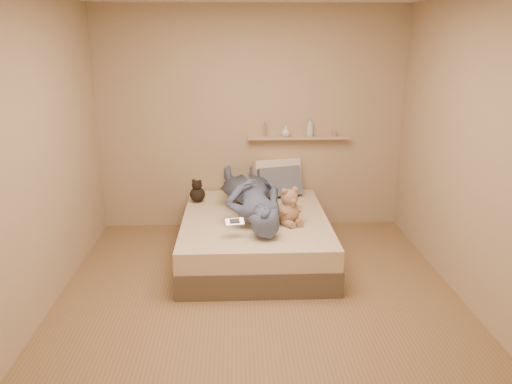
{
  "coord_description": "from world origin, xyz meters",
  "views": [
    {
      "loc": [
        -0.19,
        -3.95,
        2.21
      ],
      "look_at": [
        0.0,
        0.65,
        0.8
      ],
      "focal_mm": 35.0,
      "sensor_mm": 36.0,
      "label": 1
    }
  ],
  "objects_px": {
    "game_console": "(235,222)",
    "person": "(251,195)",
    "pillow_cream": "(277,176)",
    "bed": "(255,236)",
    "pillow_grey": "(280,182)",
    "teddy_bear": "(289,209)",
    "dark_plush": "(197,192)",
    "wall_shelf": "(298,138)"
  },
  "relations": [
    {
      "from": "pillow_grey",
      "to": "wall_shelf",
      "type": "distance_m",
      "value": 0.58
    },
    {
      "from": "bed",
      "to": "pillow_cream",
      "type": "xyz_separation_m",
      "value": [
        0.3,
        0.83,
        0.43
      ]
    },
    {
      "from": "bed",
      "to": "dark_plush",
      "type": "relative_size",
      "value": 7.14
    },
    {
      "from": "dark_plush",
      "to": "person",
      "type": "xyz_separation_m",
      "value": [
        0.59,
        -0.41,
        0.09
      ]
    },
    {
      "from": "wall_shelf",
      "to": "dark_plush",
      "type": "bearing_deg",
      "value": -161.1
    },
    {
      "from": "game_console",
      "to": "pillow_cream",
      "type": "xyz_separation_m",
      "value": [
        0.51,
        1.4,
        0.05
      ]
    },
    {
      "from": "teddy_bear",
      "to": "dark_plush",
      "type": "distance_m",
      "value": 1.2
    },
    {
      "from": "game_console",
      "to": "pillow_grey",
      "type": "relative_size",
      "value": 0.37
    },
    {
      "from": "bed",
      "to": "pillow_cream",
      "type": "bearing_deg",
      "value": 70.16
    },
    {
      "from": "game_console",
      "to": "pillow_cream",
      "type": "height_order",
      "value": "pillow_cream"
    },
    {
      "from": "game_console",
      "to": "wall_shelf",
      "type": "bearing_deg",
      "value": 62.77
    },
    {
      "from": "bed",
      "to": "teddy_bear",
      "type": "bearing_deg",
      "value": -33.52
    },
    {
      "from": "pillow_cream",
      "to": "person",
      "type": "distance_m",
      "value": 0.81
    },
    {
      "from": "dark_plush",
      "to": "pillow_cream",
      "type": "distance_m",
      "value": 0.99
    },
    {
      "from": "bed",
      "to": "game_console",
      "type": "height_order",
      "value": "game_console"
    },
    {
      "from": "game_console",
      "to": "teddy_bear",
      "type": "relative_size",
      "value": 0.48
    },
    {
      "from": "pillow_cream",
      "to": "pillow_grey",
      "type": "xyz_separation_m",
      "value": [
        0.02,
        -0.14,
        -0.03
      ]
    },
    {
      "from": "person",
      "to": "dark_plush",
      "type": "bearing_deg",
      "value": -42.52
    },
    {
      "from": "wall_shelf",
      "to": "bed",
      "type": "bearing_deg",
      "value": -121.18
    },
    {
      "from": "game_console",
      "to": "person",
      "type": "height_order",
      "value": "person"
    },
    {
      "from": "game_console",
      "to": "teddy_bear",
      "type": "xyz_separation_m",
      "value": [
        0.54,
        0.35,
        0.0
      ]
    },
    {
      "from": "dark_plush",
      "to": "wall_shelf",
      "type": "relative_size",
      "value": 0.22
    },
    {
      "from": "game_console",
      "to": "teddy_bear",
      "type": "bearing_deg",
      "value": 32.73
    },
    {
      "from": "wall_shelf",
      "to": "game_console",
      "type": "bearing_deg",
      "value": -117.23
    },
    {
      "from": "bed",
      "to": "teddy_bear",
      "type": "distance_m",
      "value": 0.55
    },
    {
      "from": "teddy_bear",
      "to": "bed",
      "type": "bearing_deg",
      "value": 146.48
    },
    {
      "from": "person",
      "to": "wall_shelf",
      "type": "distance_m",
      "value": 1.1
    },
    {
      "from": "game_console",
      "to": "dark_plush",
      "type": "height_order",
      "value": "dark_plush"
    },
    {
      "from": "teddy_bear",
      "to": "person",
      "type": "distance_m",
      "value": 0.49
    },
    {
      "from": "game_console",
      "to": "teddy_bear",
      "type": "distance_m",
      "value": 0.64
    },
    {
      "from": "pillow_cream",
      "to": "game_console",
      "type": "bearing_deg",
      "value": -110.02
    },
    {
      "from": "teddy_bear",
      "to": "dark_plush",
      "type": "bearing_deg",
      "value": 142.93
    },
    {
      "from": "game_console",
      "to": "dark_plush",
      "type": "bearing_deg",
      "value": 111.35
    },
    {
      "from": "person",
      "to": "pillow_grey",
      "type": "bearing_deg",
      "value": -128.71
    },
    {
      "from": "bed",
      "to": "game_console",
      "type": "xyz_separation_m",
      "value": [
        -0.21,
        -0.57,
        0.38
      ]
    },
    {
      "from": "dark_plush",
      "to": "person",
      "type": "height_order",
      "value": "person"
    },
    {
      "from": "game_console",
      "to": "person",
      "type": "relative_size",
      "value": 0.11
    },
    {
      "from": "dark_plush",
      "to": "teddy_bear",
      "type": "bearing_deg",
      "value": -37.07
    },
    {
      "from": "game_console",
      "to": "pillow_grey",
      "type": "height_order",
      "value": "pillow_grey"
    },
    {
      "from": "pillow_cream",
      "to": "pillow_grey",
      "type": "relative_size",
      "value": 1.1
    },
    {
      "from": "teddy_bear",
      "to": "pillow_grey",
      "type": "height_order",
      "value": "teddy_bear"
    },
    {
      "from": "teddy_bear",
      "to": "person",
      "type": "xyz_separation_m",
      "value": [
        -0.37,
        0.32,
        0.04
      ]
    }
  ]
}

